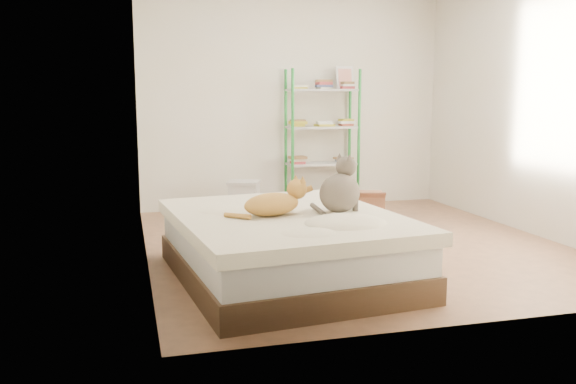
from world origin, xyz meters
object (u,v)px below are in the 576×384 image
object	(u,v)px
cardboard_box	(356,212)
bed	(285,246)
grey_cat	(340,184)
orange_cat	(272,201)
white_bin	(244,198)
shelf_unit	(323,141)

from	to	relation	value
cardboard_box	bed	bearing A→B (deg)	-109.97
grey_cat	orange_cat	bearing A→B (deg)	56.58
orange_cat	white_bin	distance (m)	2.59
grey_cat	cardboard_box	xyz separation A→B (m)	(0.72, 1.50, -0.52)
orange_cat	bed	bearing A→B (deg)	2.46
bed	white_bin	size ratio (longest dim) A/B	4.82
shelf_unit	cardboard_box	distance (m)	1.48
grey_cat	white_bin	size ratio (longest dim) A/B	0.97
shelf_unit	white_bin	world-z (taller)	shelf_unit
shelf_unit	cardboard_box	size ratio (longest dim) A/B	2.58
grey_cat	white_bin	xyz separation A→B (m)	(-0.25, 2.56, -0.51)
bed	grey_cat	world-z (taller)	grey_cat
orange_cat	cardboard_box	world-z (taller)	orange_cat
grey_cat	bed	bearing A→B (deg)	49.98
grey_cat	cardboard_box	bearing A→B (deg)	-57.65
bed	white_bin	xyz separation A→B (m)	(0.16, 2.50, -0.04)
bed	shelf_unit	xyz separation A→B (m)	(1.20, 2.77, 0.58)
bed	grey_cat	xyz separation A→B (m)	(0.41, -0.06, 0.47)
grey_cat	shelf_unit	size ratio (longest dim) A/B	0.25
cardboard_box	white_bin	xyz separation A→B (m)	(-0.97, 1.07, 0.01)
bed	grey_cat	size ratio (longest dim) A/B	4.95
cardboard_box	orange_cat	bearing A→B (deg)	-111.87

